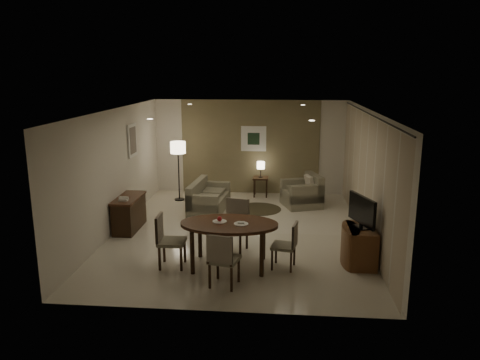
# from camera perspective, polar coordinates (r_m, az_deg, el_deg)

# --- Properties ---
(room_shell) EXTENTS (5.50, 7.00, 2.70)m
(room_shell) POSITION_cam_1_polar(r_m,az_deg,el_deg) (10.47, 0.10, 1.32)
(room_shell) COLOR beige
(room_shell) RESTS_ON ground
(taupe_accent) EXTENTS (3.96, 0.03, 2.70)m
(taupe_accent) POSITION_cam_1_polar(r_m,az_deg,el_deg) (13.49, 1.24, 4.03)
(taupe_accent) COLOR olive
(taupe_accent) RESTS_ON wall_back
(curtain_wall) EXTENTS (0.08, 6.70, 2.58)m
(curtain_wall) POSITION_cam_1_polar(r_m,az_deg,el_deg) (10.20, 15.06, 0.36)
(curtain_wall) COLOR beige
(curtain_wall) RESTS_ON wall_right
(curtain_rod) EXTENTS (0.03, 6.80, 0.03)m
(curtain_rod) POSITION_cam_1_polar(r_m,az_deg,el_deg) (10.00, 15.52, 7.75)
(curtain_rod) COLOR black
(curtain_rod) RESTS_ON wall_right
(art_back_frame) EXTENTS (0.72, 0.03, 0.72)m
(art_back_frame) POSITION_cam_1_polar(r_m,az_deg,el_deg) (13.42, 1.67, 5.06)
(art_back_frame) COLOR silver
(art_back_frame) RESTS_ON wall_back
(art_back_canvas) EXTENTS (0.34, 0.01, 0.34)m
(art_back_canvas) POSITION_cam_1_polar(r_m,az_deg,el_deg) (13.41, 1.67, 5.05)
(art_back_canvas) COLOR #1A2F1C
(art_back_canvas) RESTS_ON wall_back
(art_left_frame) EXTENTS (0.03, 0.60, 0.80)m
(art_left_frame) POSITION_cam_1_polar(r_m,az_deg,el_deg) (11.70, -12.99, 4.74)
(art_left_frame) COLOR silver
(art_left_frame) RESTS_ON wall_left
(art_left_canvas) EXTENTS (0.01, 0.46, 0.64)m
(art_left_canvas) POSITION_cam_1_polar(r_m,az_deg,el_deg) (11.69, -12.92, 4.74)
(art_left_canvas) COLOR gray
(art_left_canvas) RESTS_ON wall_left
(downlight_nl) EXTENTS (0.10, 0.10, 0.01)m
(downlight_nl) POSITION_cam_1_polar(r_m,az_deg,el_deg) (8.36, -10.92, 7.31)
(downlight_nl) COLOR white
(downlight_nl) RESTS_ON ceiling
(downlight_nr) EXTENTS (0.10, 0.10, 0.01)m
(downlight_nr) POSITION_cam_1_polar(r_m,az_deg,el_deg) (8.06, 8.75, 7.18)
(downlight_nr) COLOR white
(downlight_nr) RESTS_ON ceiling
(downlight_fl) EXTENTS (0.10, 0.10, 0.01)m
(downlight_fl) POSITION_cam_1_polar(r_m,az_deg,el_deg) (11.85, -6.14, 9.17)
(downlight_fl) COLOR white
(downlight_fl) RESTS_ON ceiling
(downlight_fr) EXTENTS (0.10, 0.10, 0.01)m
(downlight_fr) POSITION_cam_1_polar(r_m,az_deg,el_deg) (11.64, 7.68, 9.05)
(downlight_fr) COLOR white
(downlight_fr) RESTS_ON ceiling
(console_desk) EXTENTS (0.48, 1.20, 0.75)m
(console_desk) POSITION_cam_1_polar(r_m,az_deg,el_deg) (10.84, -13.36, -3.96)
(console_desk) COLOR #422615
(console_desk) RESTS_ON floor
(telephone) EXTENTS (0.20, 0.14, 0.09)m
(telephone) POSITION_cam_1_polar(r_m,az_deg,el_deg) (10.45, -14.00, -2.22)
(telephone) COLOR white
(telephone) RESTS_ON console_desk
(tv_cabinet) EXTENTS (0.48, 0.90, 0.70)m
(tv_cabinet) POSITION_cam_1_polar(r_m,az_deg,el_deg) (9.01, 14.52, -7.76)
(tv_cabinet) COLOR brown
(tv_cabinet) RESTS_ON floor
(flat_tv) EXTENTS (0.36, 0.85, 0.60)m
(flat_tv) POSITION_cam_1_polar(r_m,az_deg,el_deg) (8.80, 14.65, -3.68)
(flat_tv) COLOR black
(flat_tv) RESTS_ON tv_cabinet
(dining_table) EXTENTS (1.77, 1.11, 0.83)m
(dining_table) POSITION_cam_1_polar(r_m,az_deg,el_deg) (8.60, -1.32, -7.89)
(dining_table) COLOR #422615
(dining_table) RESTS_ON floor
(chair_near) EXTENTS (0.55, 0.55, 0.95)m
(chair_near) POSITION_cam_1_polar(r_m,az_deg,el_deg) (7.86, -1.92, -9.55)
(chair_near) COLOR gray
(chair_near) RESTS_ON floor
(chair_far) EXTENTS (0.60, 0.60, 1.02)m
(chair_far) POSITION_cam_1_polar(r_m,az_deg,el_deg) (9.26, -0.76, -5.69)
(chair_far) COLOR gray
(chair_far) RESTS_ON floor
(chair_left) EXTENTS (0.49, 0.49, 0.98)m
(chair_left) POSITION_cam_1_polar(r_m,az_deg,el_deg) (8.65, -8.29, -7.38)
(chair_left) COLOR gray
(chair_left) RESTS_ON floor
(chair_right) EXTENTS (0.49, 0.49, 0.86)m
(chair_right) POSITION_cam_1_polar(r_m,az_deg,el_deg) (8.56, 5.34, -7.95)
(chair_right) COLOR gray
(chair_right) RESTS_ON floor
(plate_a) EXTENTS (0.26, 0.26, 0.02)m
(plate_a) POSITION_cam_1_polar(r_m,az_deg,el_deg) (8.52, -2.50, -5.07)
(plate_a) COLOR white
(plate_a) RESTS_ON dining_table
(plate_b) EXTENTS (0.26, 0.26, 0.02)m
(plate_b) POSITION_cam_1_polar(r_m,az_deg,el_deg) (8.39, 0.13, -5.37)
(plate_b) COLOR white
(plate_b) RESTS_ON dining_table
(fruit_apple) EXTENTS (0.09, 0.09, 0.09)m
(fruit_apple) POSITION_cam_1_polar(r_m,az_deg,el_deg) (8.51, -2.51, -4.73)
(fruit_apple) COLOR #AF1417
(fruit_apple) RESTS_ON plate_a
(napkin) EXTENTS (0.12, 0.08, 0.03)m
(napkin) POSITION_cam_1_polar(r_m,az_deg,el_deg) (8.38, 0.13, -5.22)
(napkin) COLOR white
(napkin) RESTS_ON plate_b
(round_rug) EXTENTS (1.18, 1.18, 0.01)m
(round_rug) POSITION_cam_1_polar(r_m,az_deg,el_deg) (12.15, 2.23, -3.54)
(round_rug) COLOR #423A25
(round_rug) RESTS_ON floor
(sofa) EXTENTS (1.66, 0.93, 0.75)m
(sofa) POSITION_cam_1_polar(r_m,az_deg,el_deg) (11.97, -3.78, -1.97)
(sofa) COLOR gray
(sofa) RESTS_ON floor
(armchair) EXTENTS (1.15, 1.18, 0.84)m
(armchair) POSITION_cam_1_polar(r_m,az_deg,el_deg) (12.41, 7.52, -1.29)
(armchair) COLOR gray
(armchair) RESTS_ON floor
(side_table) EXTENTS (0.43, 0.43, 0.55)m
(side_table) POSITION_cam_1_polar(r_m,az_deg,el_deg) (13.33, 2.52, -0.82)
(side_table) COLOR black
(side_table) RESTS_ON floor
(table_lamp) EXTENTS (0.22, 0.22, 0.50)m
(table_lamp) POSITION_cam_1_polar(r_m,az_deg,el_deg) (13.21, 2.55, 1.39)
(table_lamp) COLOR #FFEAC1
(table_lamp) RESTS_ON side_table
(floor_lamp) EXTENTS (0.41, 0.41, 1.63)m
(floor_lamp) POSITION_cam_1_polar(r_m,az_deg,el_deg) (12.91, -7.48, 1.07)
(floor_lamp) COLOR #FFE5B7
(floor_lamp) RESTS_ON floor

